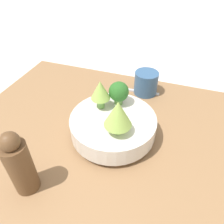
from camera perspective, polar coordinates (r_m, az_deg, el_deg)
The scene contains 9 objects.
ground_plane at distance 0.64m, azimuth -0.76°, elevation -10.11°, with size 6.00×6.00×0.00m, color silver.
table at distance 0.63m, azimuth -0.77°, elevation -9.21°, with size 0.91×0.74×0.03m.
bowl at distance 0.61m, azimuth 0.00°, elevation -3.48°, with size 0.24×0.24×0.07m.
romanesco_piece_far at distance 0.52m, azimuth 1.57°, elevation -0.62°, with size 0.07×0.07×0.09m.
broccoli_floret_front at distance 0.62m, azimuth 1.77°, elevation 5.21°, with size 0.06×0.06×0.07m.
romanesco_piece_near at distance 0.59m, azimuth -3.05°, elevation 5.53°, with size 0.05×0.05×0.09m.
cup at distance 0.79m, azimuth 8.86°, elevation 7.52°, with size 0.08×0.08×0.08m.
pepper_mill at distance 0.51m, azimuth -23.03°, elevation -12.50°, with size 0.05×0.05×0.17m.
fork at distance 0.81m, azimuth 6.56°, elevation 5.45°, with size 0.16×0.02×0.01m.
Camera 1 is at (-0.14, 0.38, 0.49)m, focal length 35.00 mm.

